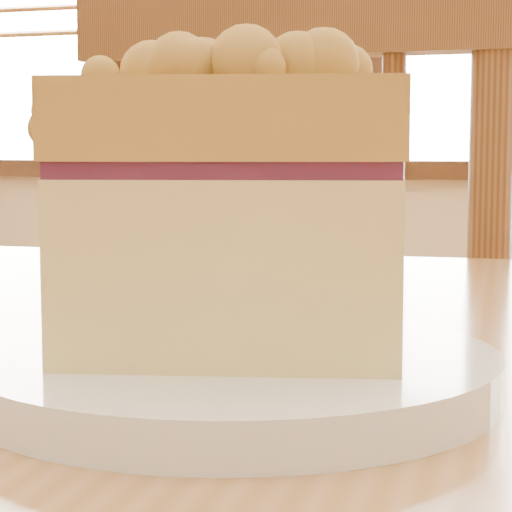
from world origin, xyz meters
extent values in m
cube|color=#3E2310|center=(-1.90, 3.97, 0.76)|extent=(1.76, 0.06, 0.08)
cube|color=brown|center=(-1.90, 3.94, 1.51)|extent=(1.56, 0.05, 0.03)
cube|color=brown|center=(-1.90, 3.94, 1.39)|extent=(1.56, 0.05, 0.03)
cube|color=#9E6C3D|center=(0.05, 0.10, 0.73)|extent=(1.27, 0.88, 0.04)
cube|color=brown|center=(-0.02, 0.76, 0.48)|extent=(0.46, 0.46, 0.04)
cylinder|color=brown|center=(0.16, 0.55, 0.73)|extent=(0.04, 0.04, 0.50)
cylinder|color=brown|center=(-0.20, 0.55, 0.73)|extent=(0.04, 0.04, 0.50)
cube|color=brown|center=(-0.02, 0.55, 0.96)|extent=(0.41, 0.05, 0.06)
cylinder|color=brown|center=(0.08, 0.55, 0.72)|extent=(0.02, 0.02, 0.43)
cylinder|color=brown|center=(-0.02, 0.55, 0.72)|extent=(0.02, 0.02, 0.43)
cylinder|color=brown|center=(-0.12, 0.55, 0.72)|extent=(0.02, 0.02, 0.43)
cylinder|color=white|center=(0.10, 0.01, 0.76)|extent=(0.20, 0.20, 0.02)
cylinder|color=white|center=(0.10, 0.01, 0.75)|extent=(0.14, 0.14, 0.01)
cube|color=tan|center=(0.10, 0.01, 0.80)|extent=(0.14, 0.11, 0.06)
cube|color=#47142A|center=(0.10, 0.01, 0.83)|extent=(0.13, 0.11, 0.01)
cube|color=#B07F37|center=(0.10, 0.01, 0.85)|extent=(0.14, 0.12, 0.03)
sphere|color=#B07F37|center=(0.09, 0.03, 0.87)|extent=(0.02, 0.02, 0.02)
sphere|color=#B07F37|center=(0.12, 0.02, 0.87)|extent=(0.02, 0.02, 0.02)
sphere|color=#B07F37|center=(0.08, -0.04, 0.87)|extent=(0.02, 0.02, 0.02)
sphere|color=#B07F37|center=(0.07, -0.03, 0.87)|extent=(0.02, 0.02, 0.02)
sphere|color=#B07F37|center=(0.08, 0.00, 0.87)|extent=(0.02, 0.02, 0.02)
sphere|color=#B07F37|center=(0.11, 0.01, 0.87)|extent=(0.02, 0.02, 0.02)
sphere|color=#B07F37|center=(0.05, 0.02, 0.87)|extent=(0.02, 0.02, 0.02)
sphere|color=#B07F37|center=(0.15, -0.01, 0.87)|extent=(0.02, 0.02, 0.02)
sphere|color=#B07F37|center=(0.08, -0.02, 0.87)|extent=(0.02, 0.02, 0.02)
sphere|color=#B07F37|center=(0.12, 0.01, 0.87)|extent=(0.01, 0.01, 0.01)
sphere|color=#B07F37|center=(0.08, 0.00, 0.87)|extent=(0.02, 0.02, 0.02)
sphere|color=#B07F37|center=(0.13, 0.00, 0.87)|extent=(0.01, 0.01, 0.01)
sphere|color=#B07F37|center=(0.10, -0.02, 0.87)|extent=(0.02, 0.02, 0.02)
sphere|color=#B07F37|center=(0.07, -0.02, 0.87)|extent=(0.02, 0.02, 0.02)
sphere|color=#B07F37|center=(0.10, 0.01, 0.87)|extent=(0.02, 0.02, 0.02)
sphere|color=#B07F37|center=(0.11, -0.01, 0.87)|extent=(0.02, 0.02, 0.02)
sphere|color=#B07F37|center=(0.10, 0.00, 0.87)|extent=(0.02, 0.02, 0.02)
sphere|color=#B07F37|center=(0.13, 0.04, 0.87)|extent=(0.01, 0.01, 0.01)
sphere|color=#B07F37|center=(0.11, 0.02, 0.87)|extent=(0.02, 0.02, 0.02)
sphere|color=#B07F37|center=(0.09, 0.03, 0.87)|extent=(0.02, 0.02, 0.02)
sphere|color=#B07F37|center=(0.08, -0.01, 0.87)|extent=(0.01, 0.01, 0.01)
sphere|color=#B07F37|center=(0.15, -0.01, 0.87)|extent=(0.02, 0.02, 0.02)
sphere|color=#B07F37|center=(0.04, -0.03, 0.81)|extent=(0.02, 0.02, 0.02)
sphere|color=#B07F37|center=(0.04, 0.00, 0.83)|extent=(0.01, 0.01, 0.01)
sphere|color=#B07F37|center=(0.04, 0.00, 0.82)|extent=(0.01, 0.01, 0.01)
sphere|color=#B07F37|center=(0.04, -0.03, 0.86)|extent=(0.01, 0.01, 0.01)
sphere|color=#B07F37|center=(0.03, 0.02, 0.81)|extent=(0.02, 0.02, 0.02)
camera|label=1|loc=(0.22, -0.34, 0.84)|focal=70.00mm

